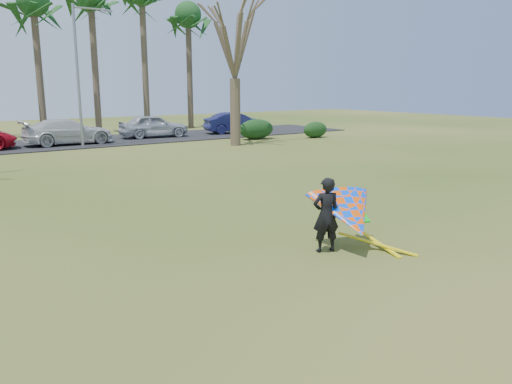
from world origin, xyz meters
TOP-DOWN VIEW (x-y plane):
  - ground at (0.00, 0.00)m, footprint 100.00×100.00m
  - parking_strip at (0.00, 25.00)m, footprint 46.00×7.00m
  - palm_6 at (2.00, 31.00)m, footprint 4.84×4.84m
  - palm_9 at (14.00, 31.00)m, footprint 4.84×4.84m
  - bare_tree_right at (10.00, 18.00)m, footprint 6.27×6.27m
  - streetlight at (2.16, 22.00)m, footprint 2.28×0.18m
  - hedge_near at (13.14, 20.19)m, footprint 2.72×1.23m
  - hedge_far at (17.08, 18.59)m, footprint 2.01×0.94m
  - car_3 at (1.78, 24.02)m, footprint 5.31×2.19m
  - car_4 at (7.79, 24.92)m, footprint 4.85×2.40m
  - car_5 at (14.17, 24.25)m, footprint 4.93×2.64m
  - kite_flyer at (0.99, 0.00)m, footprint 2.13×2.39m

SIDE VIEW (x-z plane):
  - ground at x=0.00m, z-range 0.00..0.00m
  - parking_strip at x=0.00m, z-range 0.00..0.06m
  - hedge_far at x=17.08m, z-range 0.00..1.11m
  - hedge_near at x=13.14m, z-range 0.00..1.36m
  - car_3 at x=1.78m, z-range 0.06..1.60m
  - car_5 at x=14.17m, z-range 0.06..1.60m
  - kite_flyer at x=0.99m, z-range -0.16..1.85m
  - car_4 at x=7.79m, z-range 0.06..1.65m
  - streetlight at x=2.16m, z-range 0.46..8.46m
  - bare_tree_right at x=10.00m, z-range 1.96..11.17m
  - palm_6 at x=2.00m, z-range 3.75..14.59m
  - palm_9 at x=14.00m, z-range 3.75..14.59m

